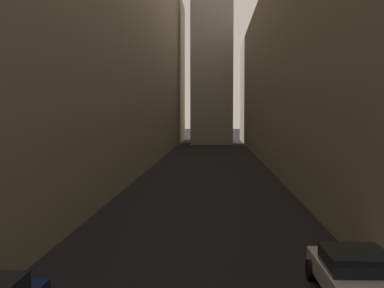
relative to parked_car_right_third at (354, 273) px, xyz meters
name	(u,v)px	position (x,y,z in m)	size (l,w,h in m)	color
ground_plane	(209,169)	(-4.40, 32.65, -0.70)	(264.00, 264.00, 0.00)	black
building_block_left	(84,31)	(-16.28, 34.65, 12.21)	(12.76, 108.00, 25.83)	gray
building_block_right	(350,71)	(8.69, 34.65, 8.40)	(15.17, 108.00, 18.20)	gray
parked_car_right_third	(354,273)	(0.00, 0.00, 0.00)	(2.01, 4.39, 1.34)	silver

